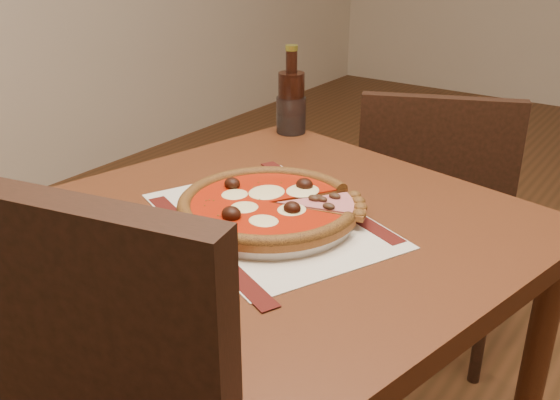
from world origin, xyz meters
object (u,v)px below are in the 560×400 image
Objects in this scene: chair_far at (429,214)px; pizza at (269,204)px; bottle at (291,99)px; plate at (269,214)px; water_glass at (291,115)px; table at (274,270)px.

pizza is at bearing 65.91° from chair_far.
bottle is at bearing 119.78° from pizza.
water_glass reaches higher than plate.
pizza is at bearing -132.81° from table.
chair_far is at bearing 50.30° from water_glass.
plate is (-0.01, -0.01, 0.11)m from table.
pizza is 1.48× the size of bottle.
chair_far reaches higher than plate.
chair_far is at bearing 89.11° from plate.
chair_far is 0.80m from pizza.
water_glass reaches higher than pizza.
chair_far is 0.79m from plate.
plate is 0.02m from pizza.
water_glass is 0.04m from bottle.
bottle is at bearing 27.14° from chair_far.
water_glass is (-0.25, 0.43, 0.03)m from plate.
chair_far is 2.86× the size of plate.
pizza reaches higher than table.
chair_far is 2.68× the size of pizza.
water_glass is at bearing 120.73° from table.
plate is (-0.01, -0.74, 0.28)m from chair_far.
pizza is (-0.00, -0.00, 0.02)m from plate.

